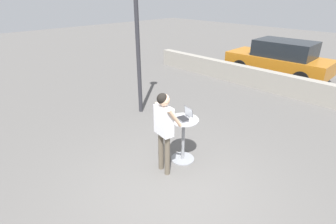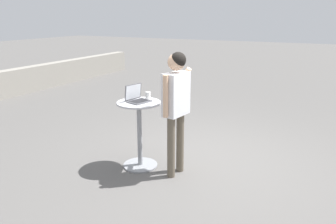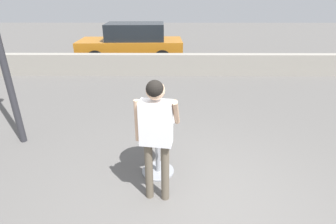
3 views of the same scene
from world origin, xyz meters
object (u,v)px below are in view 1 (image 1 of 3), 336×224
cafe_table (183,137)px  parked_car_near_street (280,59)px  standing_person (164,123)px  street_lamp (136,6)px  coffee_mug (191,121)px  laptop (185,116)px

cafe_table → parked_car_near_street: bearing=100.2°
cafe_table → standing_person: bearing=-88.5°
standing_person → parked_car_near_street: bearing=99.6°
street_lamp → cafe_table: bearing=-19.7°
standing_person → street_lamp: street_lamp is taller
cafe_table → parked_car_near_street: size_ratio=0.24×
standing_person → street_lamp: 3.67m
standing_person → street_lamp: size_ratio=0.36×
standing_person → street_lamp: (-2.70, 1.55, 1.95)m
cafe_table → coffee_mug: (0.22, -0.03, 0.48)m
cafe_table → laptop: 0.48m
laptop → standing_person: size_ratio=0.21×
coffee_mug → parked_car_near_street: (-1.57, 7.52, -0.25)m
standing_person → cafe_table: bearing=91.5°
parked_car_near_street → street_lamp: bearing=-101.5°
coffee_mug → laptop: bearing=164.0°
coffee_mug → standing_person: size_ratio=0.07×
coffee_mug → street_lamp: street_lamp is taller
coffee_mug → street_lamp: (-2.91, 0.98, 2.01)m
laptop → coffee_mug: size_ratio=3.14×
laptop → coffee_mug: (0.21, -0.06, -0.00)m
cafe_table → standing_person: 0.80m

